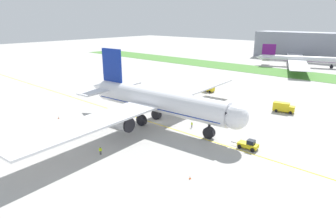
% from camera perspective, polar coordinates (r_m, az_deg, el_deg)
% --- Properties ---
extents(ground_plane, '(600.00, 600.00, 0.00)m').
position_cam_1_polar(ground_plane, '(79.88, -2.00, -2.60)').
color(ground_plane, '#ADAAA5').
rests_on(ground_plane, ground).
extents(apron_taxi_line, '(280.00, 0.36, 0.01)m').
position_cam_1_polar(apron_taxi_line, '(79.09, -2.58, -2.81)').
color(apron_taxi_line, yellow).
rests_on(apron_taxi_line, ground).
extents(grass_median_strip, '(320.00, 24.00, 0.10)m').
position_cam_1_polar(grass_median_strip, '(163.37, 22.49, 6.45)').
color(grass_median_strip, '#4C8438').
rests_on(grass_median_strip, ground).
extents(airliner_foreground, '(50.75, 79.03, 19.02)m').
position_cam_1_polar(airliner_foreground, '(76.56, -2.30, 1.58)').
color(airliner_foreground, white).
rests_on(airliner_foreground, ground).
extents(pushback_tug, '(6.10, 2.66, 2.16)m').
position_cam_1_polar(pushback_tug, '(66.09, 15.46, -6.72)').
color(pushback_tug, yellow).
rests_on(pushback_tug, ground).
extents(ground_crew_wingwalker_port, '(0.52, 0.34, 1.55)m').
position_cam_1_polar(ground_crew_wingwalker_port, '(75.96, 4.69, -2.96)').
color(ground_crew_wingwalker_port, black).
rests_on(ground_crew_wingwalker_port, ground).
extents(ground_crew_marshaller_front, '(0.48, 0.51, 1.72)m').
position_cam_1_polar(ground_crew_marshaller_front, '(62.66, -13.08, -7.84)').
color(ground_crew_marshaller_front, black).
rests_on(ground_crew_marshaller_front, ground).
extents(traffic_cone_near_nose, '(0.36, 0.36, 0.58)m').
position_cam_1_polar(traffic_cone_near_nose, '(53.12, 4.33, -13.19)').
color(traffic_cone_near_nose, '#F2590C').
rests_on(traffic_cone_near_nose, ground).
extents(traffic_cone_port_wing, '(0.36, 0.36, 0.58)m').
position_cam_1_polar(traffic_cone_port_wing, '(88.23, -20.61, -1.59)').
color(traffic_cone_port_wing, '#F2590C').
rests_on(traffic_cone_port_wing, ground).
extents(service_truck_fuel_bowser, '(5.66, 2.91, 3.00)m').
position_cam_1_polar(service_truck_fuel_bowser, '(114.20, 7.69, 4.22)').
color(service_truck_fuel_bowser, yellow).
rests_on(service_truck_fuel_bowser, ground).
extents(service_truck_catering_van, '(6.41, 3.43, 2.97)m').
position_cam_1_polar(service_truck_catering_van, '(94.52, 21.60, 0.36)').
color(service_truck_catering_van, yellow).
rests_on(service_truck_catering_van, ground).
extents(parked_airliner_far_left, '(47.32, 79.46, 12.56)m').
position_cam_1_polar(parked_airliner_far_left, '(188.30, 24.22, 8.83)').
color(parked_airliner_far_left, white).
rests_on(parked_airliner_far_left, ground).
extents(terminal_building, '(92.83, 20.00, 18.00)m').
position_cam_1_polar(terminal_building, '(224.67, 28.54, 10.63)').
color(terminal_building, gray).
rests_on(terminal_building, ground).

